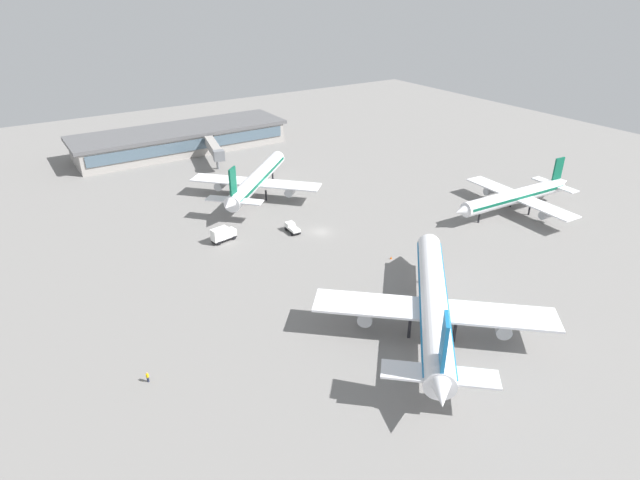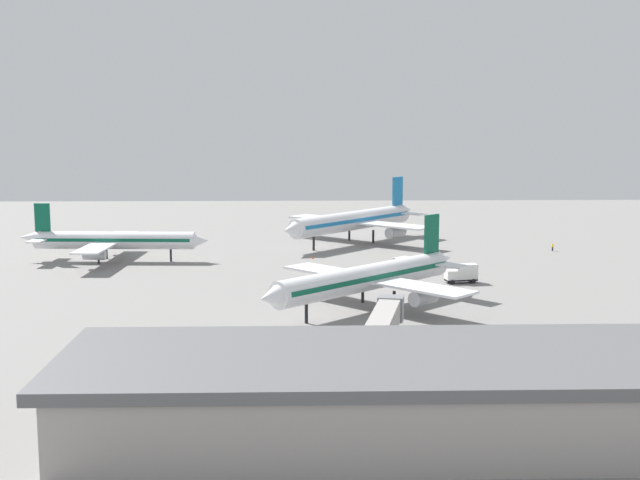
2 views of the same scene
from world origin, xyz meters
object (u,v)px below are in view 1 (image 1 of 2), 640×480
object	(u,v)px
airplane_at_gate	(516,196)
safety_cone_near_gate	(391,258)
airplane_taxiing	(257,179)
pushback_tractor	(292,228)
ground_crew_worker	(148,377)
catering_truck	(223,234)
airplane_distant	(433,302)

from	to	relation	value
airplane_at_gate	safety_cone_near_gate	xyz separation A→B (m)	(40.55, 1.82, -3.97)
airplane_taxiing	pushback_tractor	xyz separation A→B (m)	(3.18, 23.64, -3.78)
ground_crew_worker	safety_cone_near_gate	xyz separation A→B (m)	(-52.69, -9.04, -0.55)
catering_truck	ground_crew_worker	bearing A→B (deg)	-137.67
airplane_taxiing	pushback_tractor	world-z (taller)	airplane_taxiing
pushback_tractor	ground_crew_worker	world-z (taller)	pushback_tractor
airplane_taxiing	airplane_distant	size ratio (longest dim) A/B	0.88
airplane_distant	catering_truck	size ratio (longest dim) A/B	6.65
catering_truck	safety_cone_near_gate	world-z (taller)	catering_truck
airplane_at_gate	airplane_distant	world-z (taller)	airplane_distant
airplane_at_gate	airplane_taxiing	world-z (taller)	airplane_taxiing
ground_crew_worker	safety_cone_near_gate	size ratio (longest dim) A/B	2.78
airplane_at_gate	safety_cone_near_gate	distance (m)	40.79
airplane_taxiing	airplane_distant	world-z (taller)	airplane_distant
catering_truck	pushback_tractor	world-z (taller)	catering_truck
airplane_taxiing	airplane_distant	distance (m)	67.81
pushback_tractor	safety_cone_near_gate	distance (m)	24.61
catering_truck	airplane_taxiing	bearing A→B (deg)	36.50
airplane_taxiing	airplane_distant	xyz separation A→B (m)	(2.55, 67.76, 0.53)
catering_truck	safety_cone_near_gate	xyz separation A→B (m)	(-25.78, 26.28, -1.40)
airplane_at_gate	airplane_distant	xyz separation A→B (m)	(50.59, 23.78, 1.01)
airplane_taxiing	safety_cone_near_gate	size ratio (longest dim) A/B	56.88
catering_truck	ground_crew_worker	distance (m)	44.41
safety_cone_near_gate	catering_truck	bearing A→B (deg)	-45.55
airplane_distant	pushback_tractor	size ratio (longest dim) A/B	8.67
pushback_tractor	ground_crew_worker	bearing A→B (deg)	129.25
airplane_distant	safety_cone_near_gate	bearing A→B (deg)	16.98
airplane_distant	safety_cone_near_gate	size ratio (longest dim) A/B	64.81
airplane_at_gate	safety_cone_near_gate	bearing A→B (deg)	5.57
airplane_taxiing	ground_crew_worker	xyz separation A→B (m)	(45.19, 54.84, -3.90)
ground_crew_worker	pushback_tractor	bearing A→B (deg)	-134.14
airplane_taxiing	catering_truck	bearing A→B (deg)	-177.07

